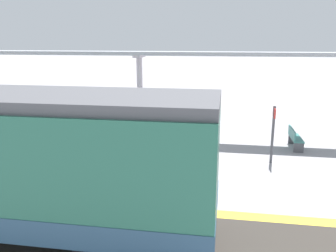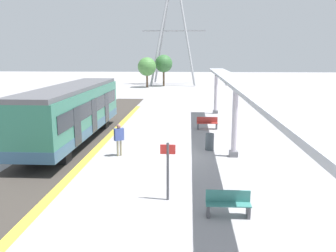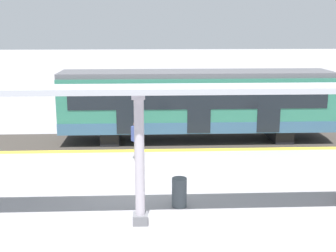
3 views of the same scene
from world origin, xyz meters
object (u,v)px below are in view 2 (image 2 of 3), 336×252
(train_near_carriage, at_px, (73,113))
(bench_near_end, at_px, (228,203))
(trash_bin, at_px, (210,142))
(platform_info_sign, at_px, (168,166))
(passenger_waiting_near_edge, at_px, (119,136))
(canopy_pillar_second, at_px, (235,120))
(bench_mid_platform, at_px, (207,123))
(canopy_pillar_third, at_px, (216,92))

(train_near_carriage, height_order, bench_near_end, train_near_carriage)
(trash_bin, bearing_deg, platform_info_sign, -105.18)
(trash_bin, bearing_deg, passenger_waiting_near_edge, -163.21)
(train_near_carriage, xyz_separation_m, passenger_waiting_near_edge, (3.38, -2.89, -0.75))
(canopy_pillar_second, distance_m, bench_mid_platform, 7.25)
(bench_mid_platform, distance_m, passenger_waiting_near_edge, 8.84)
(trash_bin, bearing_deg, train_near_carriage, 170.23)
(trash_bin, bearing_deg, canopy_pillar_second, -45.63)
(canopy_pillar_second, distance_m, canopy_pillar_third, 13.87)
(passenger_waiting_near_edge, bearing_deg, bench_near_end, -53.73)
(bench_near_end, xyz_separation_m, passenger_waiting_near_edge, (-5.04, 6.87, 0.64))
(bench_near_end, bearing_deg, canopy_pillar_third, 87.18)
(trash_bin, relative_size, platform_info_sign, 0.43)
(bench_near_end, distance_m, platform_info_sign, 2.58)
(bench_mid_platform, relative_size, passenger_waiting_near_edge, 0.87)
(platform_info_sign, xyz_separation_m, passenger_waiting_near_edge, (-2.94, 5.66, -0.24))
(bench_near_end, relative_size, trash_bin, 1.58)
(train_near_carriage, distance_m, trash_bin, 8.49)
(canopy_pillar_second, relative_size, passenger_waiting_near_edge, 2.24)
(bench_near_end, height_order, bench_mid_platform, same)
(train_near_carriage, height_order, platform_info_sign, train_near_carriage)
(trash_bin, xyz_separation_m, platform_info_sign, (-1.94, -7.13, 0.85))
(bench_near_end, height_order, trash_bin, trash_bin)
(bench_near_end, relative_size, bench_mid_platform, 1.00)
(canopy_pillar_third, xyz_separation_m, bench_near_end, (-1.03, -20.99, -1.53))
(platform_info_sign, relative_size, passenger_waiting_near_edge, 1.27)
(bench_near_end, relative_size, passenger_waiting_near_edge, 0.86)
(platform_info_sign, bearing_deg, train_near_carriage, 126.45)
(canopy_pillar_second, xyz_separation_m, trash_bin, (-1.20, 1.23, -1.50))
(platform_info_sign, bearing_deg, bench_near_end, -29.96)
(train_near_carriage, relative_size, canopy_pillar_second, 3.41)
(passenger_waiting_near_edge, bearing_deg, train_near_carriage, 139.40)
(bench_mid_platform, bearing_deg, trash_bin, -91.35)
(trash_bin, height_order, platform_info_sign, platform_info_sign)
(canopy_pillar_third, bearing_deg, passenger_waiting_near_edge, -113.30)
(train_near_carriage, xyz_separation_m, canopy_pillar_second, (9.46, -2.65, 0.14))
(train_near_carriage, bearing_deg, trash_bin, -9.77)
(canopy_pillar_third, relative_size, passenger_waiting_near_edge, 2.24)
(train_near_carriage, height_order, canopy_pillar_second, canopy_pillar_second)
(bench_mid_platform, xyz_separation_m, trash_bin, (-0.14, -5.78, 0.03))
(canopy_pillar_third, distance_m, passenger_waiting_near_edge, 15.39)
(canopy_pillar_third, xyz_separation_m, passenger_waiting_near_edge, (-6.08, -14.11, -0.89))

